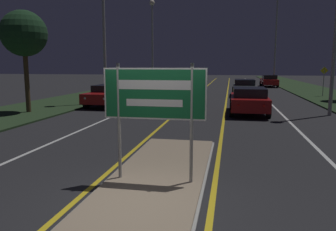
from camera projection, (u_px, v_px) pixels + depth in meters
name	position (u px, v px, depth m)	size (l,w,h in m)	color
ground_plane	(140.00, 207.00, 5.89)	(160.00, 160.00, 0.00)	#232326
median_island	(155.00, 182.00, 7.04)	(2.15, 7.80, 0.10)	#999993
verge_left	(95.00, 96.00, 27.06)	(5.00, 100.00, 0.08)	#23381E
centre_line_yellow_left	(200.00, 93.00, 30.39)	(0.12, 70.00, 0.01)	gold
centre_line_yellow_right	(227.00, 93.00, 29.92)	(0.12, 70.00, 0.01)	gold
lane_line_white_left	(169.00, 92.00, 30.94)	(0.12, 70.00, 0.01)	silver
lane_line_white_right	(260.00, 94.00, 29.38)	(0.12, 70.00, 0.01)	silver
edge_line_white_left	(138.00, 92.00, 31.50)	(0.10, 70.00, 0.01)	silver
edge_line_white_right	(296.00, 94.00, 28.82)	(0.10, 70.00, 0.01)	silver
highway_sign	(154.00, 99.00, 6.76)	(2.16, 0.07, 2.48)	#9E9E99
streetlight_left_near	(103.00, 1.00, 20.37)	(0.64, 0.64, 9.13)	#9E9E99
streetlight_left_far	(152.00, 30.00, 33.85)	(0.56, 0.56, 9.12)	#9E9E99
streetlight_right_far	(277.00, 21.00, 36.16)	(0.60, 0.60, 10.98)	#9E9E99
car_receding_0	(249.00, 100.00, 17.13)	(1.96, 4.47, 1.38)	maroon
car_receding_1	(244.00, 87.00, 26.88)	(1.92, 4.48, 1.39)	#4C514C
car_receding_2	(269.00, 81.00, 38.52)	(1.84, 4.80, 1.40)	maroon
car_approaching_0	(109.00, 94.00, 20.48)	(1.99, 4.53, 1.31)	maroon
car_approaching_1	(149.00, 85.00, 30.64)	(2.03, 4.12, 1.38)	black
warning_sign	(324.00, 78.00, 26.05)	(0.60, 0.06, 2.32)	#9E9E99
roadside_palm_left	(24.00, 34.00, 16.73)	(2.34, 2.34, 5.23)	#4C3823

